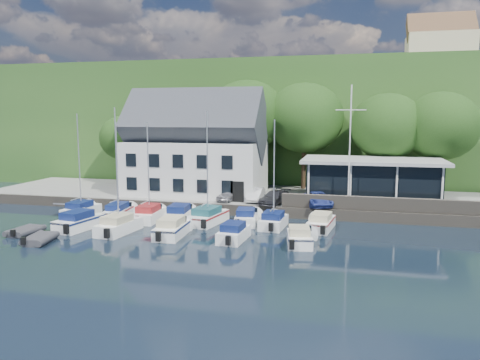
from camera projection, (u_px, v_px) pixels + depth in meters
The scene contains 36 objects.
ground at pixel (215, 249), 32.57m from camera, with size 180.00×180.00×0.00m, color black.
quay at pixel (263, 199), 49.34m from camera, with size 60.00×13.00×1.00m, color gray.
quay_face at pixel (249, 211), 43.08m from camera, with size 60.00×0.30×1.00m, color #5B5449.
hillside at pixel (306, 122), 91.12m from camera, with size 160.00×75.00×16.00m, color #254B1C.
field_patch at pixel (350, 81), 95.81m from camera, with size 50.00×30.00×0.30m, color #586633.
farmhouse at pixel (440, 47), 74.66m from camera, with size 10.40×7.00×8.20m, color beige, non-canonical shape.
harbor_building at pixel (196, 152), 49.35m from camera, with size 14.40×8.20×8.70m, color silver, non-canonical shape.
club_pavilion at pixel (372, 180), 44.96m from camera, with size 13.20×7.20×4.10m, color black, non-canonical shape.
seawall at pixel (385, 204), 40.50m from camera, with size 18.00×0.50×1.20m, color #5B5449.
gangway at pixel (78, 212), 45.10m from camera, with size 1.20×6.00×1.40m, color silver, non-canonical shape.
car_silver at pixel (229, 194), 45.47m from camera, with size 1.42×3.53×1.20m, color #A6A6AB.
car_white at pixel (255, 194), 45.23m from camera, with size 1.36×3.89×1.28m, color silver.
car_dgrey at pixel (274, 197), 43.82m from camera, with size 1.71×4.22×1.22m, color #292A2E.
car_blue at pixel (318, 198), 42.85m from camera, with size 1.56×3.95×1.35m, color #2D3E8B.
flagpole at pixel (350, 147), 41.17m from camera, with size 2.61×0.20×10.88m, color silver, non-canonical shape.
tree_0 at pixel (125, 149), 56.98m from camera, with size 6.00×6.00×8.21m, color #173610, non-canonical shape.
tree_1 at pixel (166, 142), 56.07m from camera, with size 7.35×7.35×10.05m, color #173610, non-canonical shape.
tree_2 at pixel (247, 134), 53.16m from camera, with size 8.93×8.93×12.20m, color #173610, non-canonical shape.
tree_3 at pixel (304, 136), 52.22m from camera, with size 8.66×8.66×11.84m, color #173610, non-canonical shape.
tree_4 at pixel (387, 144), 49.19m from camera, with size 7.72×7.72×10.55m, color #173610, non-canonical shape.
tree_5 at pixel (440, 144), 47.95m from camera, with size 7.79×7.79×10.65m, color #173610, non-canonical shape.
boat_r1_0 at pixel (79, 169), 42.63m from camera, with size 2.02×5.78×8.68m, color white, non-canonical shape.
boat_r1_1 at pixel (118, 173), 42.15m from camera, with size 1.85×6.07×8.22m, color white, non-canonical shape.
boat_r1_2 at pixel (148, 170), 40.63m from camera, with size 1.97×5.95×9.04m, color white, non-canonical shape.
boat_r1_3 at pixel (180, 213), 41.09m from camera, with size 2.00×5.96×1.49m, color white, non-canonical shape.
boat_r1_4 at pixel (207, 171), 39.62m from camera, with size 2.20×6.56×9.11m, color white, non-canonical shape.
boat_r1_5 at pixel (246, 216), 40.06m from camera, with size 1.90×5.42×1.36m, color white, non-canonical shape.
boat_r1_6 at pixel (274, 177), 38.22m from camera, with size 1.97×5.21×8.41m, color white, non-canonical shape.
boat_r1_7 at pixel (321, 221), 38.07m from camera, with size 1.85×6.00×1.41m, color white, non-canonical shape.
boat_r2_0 at pixel (79, 220), 38.20m from camera, with size 2.14×6.20×1.57m, color white, non-canonical shape.
boat_r2_1 at pixel (117, 175), 36.42m from camera, with size 2.04×6.17×9.21m, color white, non-canonical shape.
boat_r2_2 at pixel (173, 226), 36.05m from camera, with size 2.01×6.33×1.50m, color white, non-canonical shape.
boat_r2_3 at pixel (234, 231), 34.78m from camera, with size 1.84×5.26×1.39m, color white, non-canonical shape.
boat_r2_4 at pixel (300, 236), 33.48m from camera, with size 1.86×4.78×1.39m, color white, non-canonical shape.
dinghy_0 at pixel (25, 230), 36.58m from camera, with size 1.80×3.01×0.70m, color #343438, non-canonical shape.
dinghy_1 at pixel (40, 238), 34.25m from camera, with size 1.87×3.12×0.73m, color #343438, non-canonical shape.
Camera 1 is at (9.20, -30.27, 9.27)m, focal length 35.00 mm.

